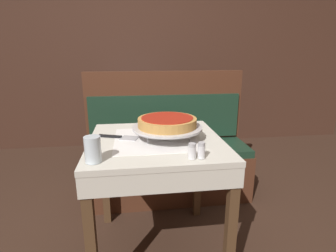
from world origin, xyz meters
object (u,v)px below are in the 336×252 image
object	(u,v)px
salt_shaker	(192,151)
pizza_server	(119,137)
dining_table_rear	(138,105)
pepper_shaker	(201,150)
booth_bench	(167,160)
condiment_caddy	(142,92)
pizza_pan_stand	(167,128)
deep_dish_pizza	(167,122)
water_glass_near	(93,149)
dining_table_front	(156,155)

from	to	relation	value
salt_shaker	pizza_server	bearing A→B (deg)	134.15
dining_table_rear	pepper_shaker	size ratio (longest dim) A/B	9.68
salt_shaker	pepper_shaker	world-z (taller)	pepper_shaker
pepper_shaker	pizza_server	bearing A→B (deg)	137.60
booth_bench	condiment_caddy	xyz separation A→B (m)	(-0.18, 0.82, 0.49)
dining_table_rear	pizza_pan_stand	bearing A→B (deg)	-85.24
booth_bench	deep_dish_pizza	size ratio (longest dim) A/B	4.15
water_glass_near	condiment_caddy	bearing A→B (deg)	80.83
deep_dish_pizza	dining_table_front	bearing A→B (deg)	177.39
dining_table_rear	booth_bench	bearing A→B (deg)	-75.82
deep_dish_pizza	pizza_server	world-z (taller)	deep_dish_pizza
dining_table_rear	deep_dish_pizza	distance (m)	1.62
pizza_server	pizza_pan_stand	bearing A→B (deg)	-11.10
dining_table_front	dining_table_rear	xyz separation A→B (m)	(-0.07, 1.60, -0.01)
dining_table_rear	pepper_shaker	xyz separation A→B (m)	(0.25, -1.91, 0.14)
booth_bench	pizza_server	bearing A→B (deg)	-119.91
pizza_pan_stand	water_glass_near	bearing A→B (deg)	-143.07
salt_shaker	condiment_caddy	distance (m)	1.84
booth_bench	condiment_caddy	size ratio (longest dim) A/B	7.78
booth_bench	condiment_caddy	distance (m)	0.97
dining_table_front	deep_dish_pizza	bearing A→B (deg)	-2.61
booth_bench	pizza_server	world-z (taller)	booth_bench
booth_bench	pepper_shaker	size ratio (longest dim) A/B	17.62
water_glass_near	pepper_shaker	bearing A→B (deg)	-2.82
dining_table_front	water_glass_near	bearing A→B (deg)	-137.38
dining_table_front	condiment_caddy	bearing A→B (deg)	90.81
dining_table_front	condiment_caddy	size ratio (longest dim) A/B	4.25
dining_table_rear	deep_dish_pizza	world-z (taller)	deep_dish_pizza
deep_dish_pizza	pizza_server	size ratio (longest dim) A/B	1.37
water_glass_near	pepper_shaker	xyz separation A→B (m)	(0.50, -0.02, -0.02)
water_glass_near	pizza_pan_stand	bearing A→B (deg)	36.93
deep_dish_pizza	condiment_caddy	bearing A→B (deg)	93.30
pizza_server	condiment_caddy	world-z (taller)	condiment_caddy
booth_bench	pizza_pan_stand	xyz separation A→B (m)	(-0.09, -0.70, 0.50)
pizza_pan_stand	salt_shaker	size ratio (longest dim) A/B	5.29
booth_bench	pepper_shaker	xyz separation A→B (m)	(0.03, -1.01, 0.47)
dining_table_front	salt_shaker	bearing A→B (deg)	-65.57
condiment_caddy	pepper_shaker	bearing A→B (deg)	-83.50
pepper_shaker	condiment_caddy	bearing A→B (deg)	96.50
pizza_pan_stand	condiment_caddy	world-z (taller)	condiment_caddy
booth_bench	condiment_caddy	world-z (taller)	booth_bench
water_glass_near	dining_table_rear	bearing A→B (deg)	82.57
booth_bench	water_glass_near	world-z (taller)	booth_bench
deep_dish_pizza	salt_shaker	distance (m)	0.32
booth_bench	deep_dish_pizza	bearing A→B (deg)	-97.66
pizza_server	dining_table_front	bearing A→B (deg)	-13.68
pizza_server	condiment_caddy	bearing A→B (deg)	82.62
dining_table_rear	water_glass_near	world-z (taller)	water_glass_near
dining_table_rear	pizza_pan_stand	distance (m)	1.61
water_glass_near	salt_shaker	xyz separation A→B (m)	(0.45, -0.02, -0.02)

